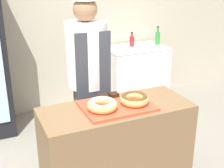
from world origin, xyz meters
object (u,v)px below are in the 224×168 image
at_px(brownie_back_left, 103,97).
at_px(baker_person, 87,78).
at_px(bottle_green, 157,38).
at_px(donut_light_glaze, 102,105).
at_px(donut_chocolate_glaze, 134,99).
at_px(chest_freezer, 135,76).
at_px(serving_tray, 117,106).
at_px(brownie_back_right, 114,95).
at_px(bottle_red, 132,41).

xyz_separation_m(brownie_back_left, baker_person, (0.01, 0.45, 0.03)).
bearing_deg(bottle_green, donut_light_glaze, -132.59).
height_order(brownie_back_left, baker_person, baker_person).
relative_size(baker_person, bottle_green, 6.46).
distance_m(donut_chocolate_glaze, chest_freezer, 2.10).
bearing_deg(chest_freezer, serving_tray, -122.79).
xyz_separation_m(donut_light_glaze, bottle_green, (1.66, 1.81, 0.06)).
distance_m(donut_light_glaze, chest_freezer, 2.26).
xyz_separation_m(donut_chocolate_glaze, bottle_green, (1.36, 1.81, 0.06)).
bearing_deg(donut_chocolate_glaze, baker_person, 106.10).
xyz_separation_m(donut_chocolate_glaze, brownie_back_right, (-0.10, 0.22, -0.03)).
distance_m(serving_tray, bottle_red, 2.14).
bearing_deg(serving_tray, brownie_back_right, 73.53).
bearing_deg(donut_light_glaze, donut_chocolate_glaze, 0.00).
relative_size(brownie_back_left, bottle_green, 0.28).
distance_m(brownie_back_right, chest_freezer, 1.96).
relative_size(donut_light_glaze, brownie_back_right, 3.28).
relative_size(brownie_back_right, bottle_red, 0.37).
xyz_separation_m(donut_light_glaze, brownie_back_left, (0.10, 0.22, -0.03)).
relative_size(donut_chocolate_glaze, brownie_back_left, 3.28).
bearing_deg(brownie_back_right, baker_person, 101.63).
distance_m(donut_chocolate_glaze, bottle_red, 2.10).
distance_m(brownie_back_left, baker_person, 0.45).
xyz_separation_m(brownie_back_left, brownie_back_right, (0.10, 0.00, 0.00)).
distance_m(chest_freezer, bottle_green, 0.68).
xyz_separation_m(brownie_back_left, bottle_red, (1.16, 1.66, 0.06)).
xyz_separation_m(serving_tray, donut_light_glaze, (-0.15, -0.04, 0.06)).
xyz_separation_m(brownie_back_right, chest_freezer, (1.08, 1.57, -0.47)).
bearing_deg(serving_tray, brownie_back_left, 106.47).
bearing_deg(donut_light_glaze, brownie_back_right, 46.69).
relative_size(brownie_back_left, baker_person, 0.04).
xyz_separation_m(serving_tray, baker_person, (-0.04, 0.63, 0.06)).
height_order(serving_tray, chest_freezer, serving_tray).
distance_m(serving_tray, brownie_back_right, 0.19).
bearing_deg(donut_light_glaze, bottle_red, 56.17).
height_order(donut_light_glaze, bottle_green, bottle_green).
relative_size(donut_light_glaze, chest_freezer, 0.29).
relative_size(donut_chocolate_glaze, brownie_back_right, 3.28).
bearing_deg(bottle_red, chest_freezer, -73.73).
height_order(brownie_back_left, bottle_green, bottle_green).
bearing_deg(bottle_green, brownie_back_right, -132.49).
distance_m(serving_tray, bottle_green, 2.33).
height_order(brownie_back_right, bottle_red, bottle_red).
bearing_deg(baker_person, brownie_back_right, -78.37).
distance_m(brownie_back_right, bottle_green, 2.16).
distance_m(donut_light_glaze, brownie_back_left, 0.24).
distance_m(brownie_back_left, chest_freezer, 2.02).
height_order(donut_chocolate_glaze, brownie_back_right, donut_chocolate_glaze).
bearing_deg(chest_freezer, brownie_back_left, -126.85).
relative_size(donut_chocolate_glaze, bottle_red, 1.21).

